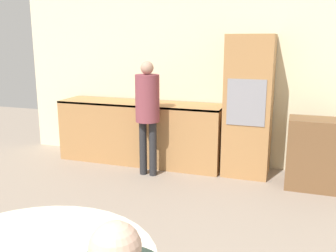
{
  "coord_description": "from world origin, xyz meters",
  "views": [
    {
      "loc": [
        0.98,
        -0.34,
        1.82
      ],
      "look_at": [
        -0.07,
        2.73,
        1.08
      ],
      "focal_mm": 40.0,
      "sensor_mm": 36.0,
      "label": 1
    }
  ],
  "objects": [
    {
      "name": "kitchen_counter",
      "position": [
        -1.21,
        4.74,
        0.48
      ],
      "size": [
        2.5,
        0.6,
        0.93
      ],
      "color": "#AD7A47",
      "rests_on": "ground_plane"
    },
    {
      "name": "oven_unit",
      "position": [
        0.39,
        4.75,
        0.95
      ],
      "size": [
        0.61,
        0.59,
        1.91
      ],
      "color": "#AD7A47",
      "rests_on": "ground_plane"
    },
    {
      "name": "person_standing",
      "position": [
        -0.88,
        4.24,
        0.97
      ],
      "size": [
        0.32,
        0.32,
        1.56
      ],
      "color": "#262628",
      "rests_on": "ground_plane"
    },
    {
      "name": "sideboard",
      "position": [
        1.38,
        4.47,
        0.44
      ],
      "size": [
        0.91,
        0.45,
        0.89
      ],
      "color": "brown",
      "rests_on": "ground_plane"
    },
    {
      "name": "wall_back",
      "position": [
        0.0,
        5.08,
        1.3
      ],
      "size": [
        6.61,
        0.05,
        2.6
      ],
      "color": "beige",
      "rests_on": "ground_plane"
    }
  ]
}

